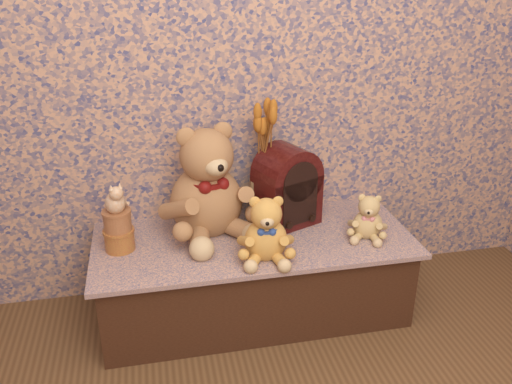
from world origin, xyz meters
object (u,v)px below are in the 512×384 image
(cathedral_radio, at_px, (287,185))
(ceramic_vase, at_px, (263,200))
(teddy_large, at_px, (205,175))
(teddy_small, at_px, (368,214))
(cat_figurine, at_px, (114,196))
(teddy_medium, at_px, (266,224))
(biscuit_tin_lower, at_px, (120,240))

(cathedral_radio, xyz_separation_m, ceramic_vase, (-0.10, 0.05, -0.08))
(teddy_large, height_order, cathedral_radio, teddy_large)
(teddy_large, height_order, teddy_small, teddy_large)
(cat_figurine, bearing_deg, teddy_small, -23.98)
(teddy_large, bearing_deg, teddy_medium, -70.36)
(teddy_medium, relative_size, cat_figurine, 2.15)
(teddy_large, relative_size, cathedral_radio, 1.43)
(cathedral_radio, distance_m, biscuit_tin_lower, 0.76)
(biscuit_tin_lower, bearing_deg, cat_figurine, 0.00)
(cathedral_radio, bearing_deg, biscuit_tin_lower, 165.59)
(teddy_small, relative_size, cat_figurine, 1.59)
(teddy_large, distance_m, teddy_small, 0.72)
(biscuit_tin_lower, distance_m, cat_figurine, 0.20)
(cathedral_radio, xyz_separation_m, cat_figurine, (-0.74, -0.10, 0.06))
(teddy_medium, bearing_deg, cat_figurine, 172.50)
(teddy_large, xyz_separation_m, cathedral_radio, (0.36, -0.00, -0.08))
(ceramic_vase, bearing_deg, cathedral_radio, -25.25)
(teddy_medium, height_order, ceramic_vase, teddy_medium)
(cathedral_radio, distance_m, cat_figurine, 0.75)
(cathedral_radio, bearing_deg, teddy_large, 157.67)
(teddy_medium, xyz_separation_m, teddy_small, (0.47, 0.08, -0.04))
(teddy_medium, bearing_deg, cathedral_radio, 69.58)
(teddy_large, xyz_separation_m, cat_figurine, (-0.38, -0.10, -0.02))
(teddy_large, xyz_separation_m, biscuit_tin_lower, (-0.38, -0.10, -0.22))
(teddy_medium, distance_m, teddy_small, 0.48)
(teddy_large, xyz_separation_m, ceramic_vase, (0.26, 0.04, -0.16))
(cathedral_radio, height_order, cat_figurine, cathedral_radio)
(teddy_medium, height_order, teddy_small, teddy_medium)
(cat_figurine, bearing_deg, cathedral_radio, -10.93)
(cathedral_radio, relative_size, cat_figurine, 2.74)
(ceramic_vase, distance_m, cat_figurine, 0.67)
(ceramic_vase, xyz_separation_m, biscuit_tin_lower, (-0.64, -0.14, -0.06))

